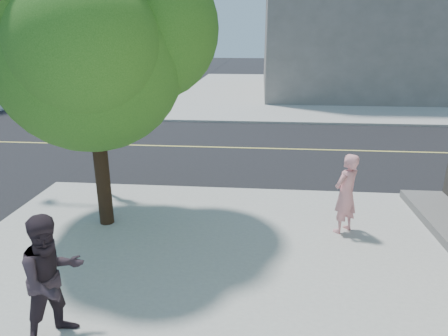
# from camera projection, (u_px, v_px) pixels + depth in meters

# --- Properties ---
(ground) EXTENTS (140.00, 140.00, 0.00)m
(ground) POSITION_uv_depth(u_px,v_px,m) (91.00, 187.00, 11.20)
(ground) COLOR black
(ground) RESTS_ON ground
(road_ew) EXTENTS (140.00, 9.00, 0.01)m
(road_ew) POSITION_uv_depth(u_px,v_px,m) (138.00, 145.00, 15.44)
(road_ew) COLOR black
(road_ew) RESTS_ON ground
(sidewalk_ne) EXTENTS (29.00, 25.00, 0.12)m
(sidewalk_ne) POSITION_uv_depth(u_px,v_px,m) (375.00, 91.00, 30.31)
(sidewalk_ne) COLOR #A8A8A1
(sidewalk_ne) RESTS_ON ground
(man_on_phone) EXTENTS (0.74, 0.72, 1.71)m
(man_on_phone) POSITION_uv_depth(u_px,v_px,m) (346.00, 194.00, 8.15)
(man_on_phone) COLOR pink
(man_on_phone) RESTS_ON sidewalk_se
(pedestrian) EXTENTS (1.07, 1.12, 1.83)m
(pedestrian) POSITION_uv_depth(u_px,v_px,m) (53.00, 279.00, 5.20)
(pedestrian) COLOR #2B2128
(pedestrian) RESTS_ON sidewalk_se
(street_tree) EXTENTS (4.69, 4.26, 6.22)m
(street_tree) POSITION_uv_depth(u_px,v_px,m) (93.00, 32.00, 7.54)
(street_tree) COLOR black
(street_tree) RESTS_ON sidewalk_se
(signal_pole) EXTENTS (3.41, 0.39, 3.84)m
(signal_pole) POSITION_uv_depth(u_px,v_px,m) (19.00, 71.00, 9.66)
(signal_pole) COLOR black
(signal_pole) RESTS_ON sidewalk_se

